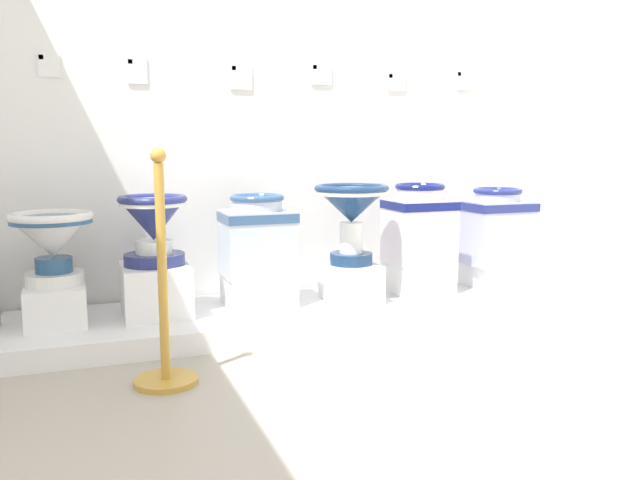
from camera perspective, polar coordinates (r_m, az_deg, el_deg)
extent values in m
cube|color=#B2A899|center=(2.35, 12.05, -17.38)|extent=(5.79, 5.69, 0.02)
cube|color=white|center=(4.06, -3.79, 15.55)|extent=(3.99, 0.06, 3.03)
cube|color=white|center=(3.73, -1.62, -6.39)|extent=(3.14, 0.78, 0.11)
cube|color=white|center=(3.53, -22.09, -5.24)|extent=(0.29, 0.36, 0.20)
cylinder|color=white|center=(3.51, -22.21, -3.15)|extent=(0.29, 0.29, 0.06)
cylinder|color=#2A517A|center=(3.49, -22.27, -2.02)|extent=(0.18, 0.18, 0.08)
cone|color=white|center=(3.47, -22.40, 0.26)|extent=(0.40, 0.40, 0.20)
cylinder|color=#2A517A|center=(3.46, -22.47, 1.60)|extent=(0.39, 0.39, 0.03)
torus|color=white|center=(3.46, -22.49, 1.93)|extent=(0.40, 0.40, 0.04)
cylinder|color=#2A517A|center=(3.46, -22.48, 1.85)|extent=(0.28, 0.28, 0.01)
cube|color=white|center=(3.55, -14.18, -4.24)|extent=(0.34, 0.40, 0.27)
cylinder|color=navy|center=(3.52, -14.28, -1.63)|extent=(0.31, 0.31, 0.06)
cylinder|color=white|center=(3.51, -14.31, -0.58)|extent=(0.19, 0.19, 0.07)
cone|color=navy|center=(3.49, -14.40, 1.72)|extent=(0.34, 0.34, 0.21)
cylinder|color=white|center=(3.48, -14.45, 3.14)|extent=(0.34, 0.34, 0.03)
torus|color=navy|center=(3.48, -14.46, 3.47)|extent=(0.35, 0.35, 0.04)
cylinder|color=white|center=(3.48, -14.46, 3.39)|extent=(0.24, 0.24, 0.01)
cube|color=white|center=(3.68, -5.42, -4.38)|extent=(0.37, 0.35, 0.17)
cube|color=silver|center=(3.63, -5.47, -0.29)|extent=(0.38, 0.30, 0.37)
cube|color=#365683|center=(3.62, -5.51, 2.03)|extent=(0.39, 0.31, 0.05)
cylinder|color=silver|center=(3.61, -5.52, 3.14)|extent=(0.28, 0.28, 0.07)
torus|color=#365683|center=(3.61, -5.53, 3.70)|extent=(0.30, 0.30, 0.04)
cube|color=white|center=(3.75, 2.72, -3.74)|extent=(0.29, 0.32, 0.21)
cylinder|color=navy|center=(3.73, 2.74, -1.64)|extent=(0.24, 0.24, 0.07)
cylinder|color=white|center=(3.71, 2.75, 0.20)|extent=(0.13, 0.13, 0.18)
cone|color=navy|center=(3.69, 2.77, 3.05)|extent=(0.42, 0.42, 0.19)
cylinder|color=white|center=(3.68, 2.78, 4.23)|extent=(0.41, 0.41, 0.03)
torus|color=navy|center=(3.68, 2.78, 4.54)|extent=(0.42, 0.42, 0.04)
cylinder|color=white|center=(3.68, 2.78, 4.46)|extent=(0.29, 0.29, 0.01)
cube|color=white|center=(4.03, 8.56, -3.21)|extent=(0.35, 0.33, 0.18)
cube|color=white|center=(3.98, 8.65, 0.80)|extent=(0.36, 0.32, 0.38)
cube|color=navy|center=(3.96, 8.70, 3.05)|extent=(0.37, 0.33, 0.05)
cylinder|color=white|center=(3.96, 8.72, 4.09)|extent=(0.28, 0.28, 0.07)
torus|color=navy|center=(3.96, 8.73, 4.63)|extent=(0.30, 0.30, 0.04)
cube|color=white|center=(4.28, 15.02, -2.96)|extent=(0.32, 0.34, 0.15)
cube|color=#B2B8E2|center=(4.24, 15.16, 0.66)|extent=(0.39, 0.32, 0.40)
cube|color=navy|center=(4.22, 15.24, 2.85)|extent=(0.40, 0.32, 0.05)
cylinder|color=#B2B8E2|center=(4.21, 15.27, 3.75)|extent=(0.28, 0.28, 0.06)
torus|color=navy|center=(4.21, 15.29, 4.17)|extent=(0.30, 0.30, 0.04)
cube|color=white|center=(3.84, -22.65, 13.97)|extent=(0.11, 0.01, 0.13)
cube|color=#5B9E4C|center=(3.84, -23.24, 14.51)|extent=(0.02, 0.01, 0.02)
cube|color=white|center=(3.85, -15.73, 14.13)|extent=(0.11, 0.01, 0.15)
cube|color=slate|center=(3.85, -16.28, 14.77)|extent=(0.02, 0.01, 0.02)
cube|color=white|center=(3.95, -6.93, 14.03)|extent=(0.13, 0.01, 0.15)
cube|color=#386BAD|center=(3.94, -7.55, 14.69)|extent=(0.02, 0.01, 0.02)
cube|color=white|center=(4.10, 0.11, 14.34)|extent=(0.13, 0.01, 0.13)
cube|color=#386BAD|center=(4.09, -0.46, 14.90)|extent=(0.02, 0.01, 0.02)
cube|color=white|center=(4.30, 6.71, 13.60)|extent=(0.13, 0.01, 0.11)
cube|color=#5B9E4C|center=(4.29, 6.21, 14.09)|extent=(0.02, 0.01, 0.02)
cube|color=white|center=(4.55, 12.47, 13.52)|extent=(0.11, 0.01, 0.12)
cube|color=#386BAD|center=(4.54, 12.10, 14.02)|extent=(0.02, 0.01, 0.02)
cylinder|color=gold|center=(2.90, -13.31, -11.89)|extent=(0.27, 0.27, 0.02)
cylinder|color=gold|center=(2.78, -13.63, -2.83)|extent=(0.04, 0.04, 0.91)
sphere|color=gold|center=(2.73, -13.98, 7.20)|extent=(0.06, 0.06, 0.06)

